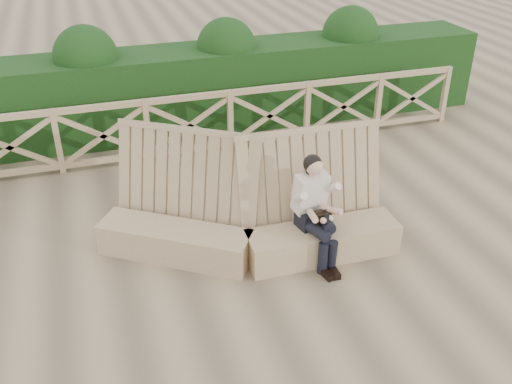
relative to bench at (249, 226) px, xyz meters
name	(u,v)px	position (x,y,z in m)	size (l,w,h in m)	color
ground	(251,273)	(-0.11, -0.45, -0.39)	(60.00, 60.00, 0.00)	brown
bench	(249,226)	(0.00, 0.00, 0.00)	(3.72, 1.79, 1.55)	#947854
woman	(315,206)	(0.75, -0.33, 0.35)	(0.46, 0.89, 1.39)	black
guardrail	(189,125)	(-0.11, 3.05, 0.17)	(10.10, 0.09, 1.10)	#9C7E5B
hedge	(175,91)	(-0.11, 4.25, 0.36)	(12.00, 1.20, 1.50)	black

